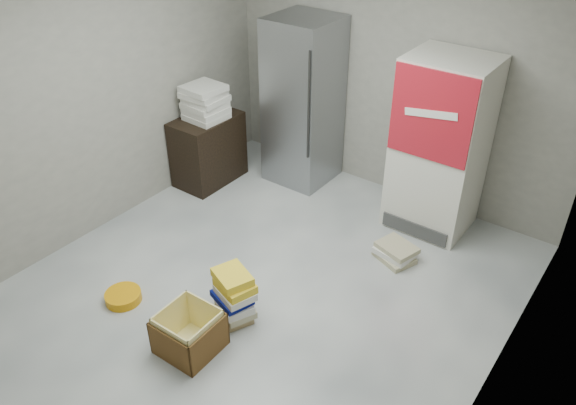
# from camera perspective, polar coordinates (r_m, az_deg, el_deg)

# --- Properties ---
(ground) EXTENTS (5.00, 5.00, 0.00)m
(ground) POSITION_cam_1_polar(r_m,az_deg,el_deg) (5.04, -4.28, -10.17)
(ground) COLOR silver
(ground) RESTS_ON ground
(room_shell) EXTENTS (4.04, 5.04, 2.82)m
(room_shell) POSITION_cam_1_polar(r_m,az_deg,el_deg) (4.03, -5.34, 8.82)
(room_shell) COLOR gray
(room_shell) RESTS_ON ground
(steel_fridge) EXTENTS (0.70, 0.72, 1.90)m
(steel_fridge) POSITION_cam_1_polar(r_m,az_deg,el_deg) (6.42, 1.56, 10.15)
(steel_fridge) COLOR #93959A
(steel_fridge) RESTS_ON ground
(coke_cooler) EXTENTS (0.80, 0.73, 1.80)m
(coke_cooler) POSITION_cam_1_polar(r_m,az_deg,el_deg) (5.74, 15.17, 5.56)
(coke_cooler) COLOR silver
(coke_cooler) RESTS_ON ground
(wood_shelf) EXTENTS (0.50, 0.80, 0.80)m
(wood_shelf) POSITION_cam_1_polar(r_m,az_deg,el_deg) (6.63, -8.10, 5.35)
(wood_shelf) COLOR black
(wood_shelf) RESTS_ON ground
(supply_box_stack) EXTENTS (0.44, 0.44, 0.39)m
(supply_box_stack) POSITION_cam_1_polar(r_m,az_deg,el_deg) (6.37, -8.43, 10.04)
(supply_box_stack) COLOR white
(supply_box_stack) RESTS_ON wood_shelf
(phonebook_stack_main) EXTENTS (0.42, 0.38, 0.47)m
(phonebook_stack_main) POSITION_cam_1_polar(r_m,az_deg,el_deg) (4.76, -5.51, -9.50)
(phonebook_stack_main) COLOR #9C8558
(phonebook_stack_main) RESTS_ON ground
(phonebook_stack_side) EXTENTS (0.44, 0.40, 0.16)m
(phonebook_stack_side) POSITION_cam_1_polar(r_m,az_deg,el_deg) (5.55, 10.85, -4.98)
(phonebook_stack_side) COLOR tan
(phonebook_stack_side) RESTS_ON ground
(cardboard_box) EXTENTS (0.46, 0.46, 0.36)m
(cardboard_box) POSITION_cam_1_polar(r_m,az_deg,el_deg) (4.63, -9.97, -13.05)
(cardboard_box) COLOR gold
(cardboard_box) RESTS_ON ground
(bucket_lid) EXTENTS (0.37, 0.37, 0.08)m
(bucket_lid) POSITION_cam_1_polar(r_m,az_deg,el_deg) (5.23, -16.39, -9.16)
(bucket_lid) COLOR orange
(bucket_lid) RESTS_ON ground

